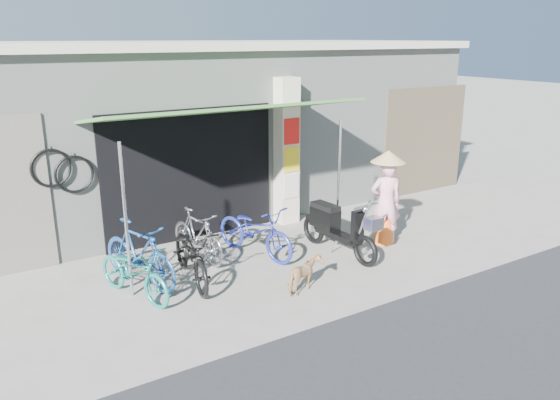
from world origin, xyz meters
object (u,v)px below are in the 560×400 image
moped (337,227)px  bike_teal (134,272)px  bike_navy (255,231)px  bike_black (191,254)px  bike_silver (197,235)px  street_dog (305,275)px  nun (386,198)px  bike_blue (139,253)px

moped → bike_teal: bearing=172.2°
bike_teal → bike_navy: (2.34, 0.48, 0.05)m
bike_teal → bike_black: 0.94m
bike_black → bike_silver: (0.46, 0.81, -0.02)m
bike_teal → street_dog: (2.25, -1.20, -0.14)m
bike_black → nun: (3.78, -0.32, 0.41)m
bike_silver → nun: size_ratio=0.84×
moped → nun: (1.10, -0.05, 0.39)m
bike_black → moped: size_ratio=0.93×
bike_blue → bike_black: (0.72, -0.35, -0.05)m
bike_navy → moped: 1.46m
bike_silver → street_dog: (0.85, -2.07, -0.17)m
bike_blue → bike_navy: bike_blue is taller
bike_navy → nun: size_ratio=1.00×
bike_teal → nun: (4.72, -0.26, 0.46)m
street_dog → moped: moped is taller
bike_teal → nun: 4.75m
bike_blue → moped: (3.40, -0.61, -0.03)m
bike_blue → moped: size_ratio=0.90×
bike_blue → bike_silver: bearing=3.1°
bike_black → nun: nun is taller
street_dog → nun: nun is taller
bike_teal → street_dog: bearing=-47.0°
bike_navy → bike_silver: bearing=141.9°
bike_blue → nun: size_ratio=0.97×
bike_black → bike_navy: bearing=24.9°
bike_navy → street_dog: 1.70m
bike_navy → street_dog: (-0.09, -1.68, -0.19)m
bike_teal → bike_silver: 1.64m
bike_teal → bike_blue: size_ratio=0.91×
bike_silver → moped: bearing=-35.3°
moped → bike_silver: bearing=149.7°
bike_black → street_dog: 1.82m
bike_blue → bike_teal: bearing=-136.6°
bike_black → bike_blue: bearing=162.0°
bike_teal → nun: size_ratio=0.89×
bike_blue → nun: bearing=-26.8°
bike_navy → moped: moped is taller
bike_navy → nun: 2.53m
bike_teal → moped: size_ratio=0.83×
bike_blue → street_dog: bike_blue is taller
bike_black → nun: size_ratio=1.00×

